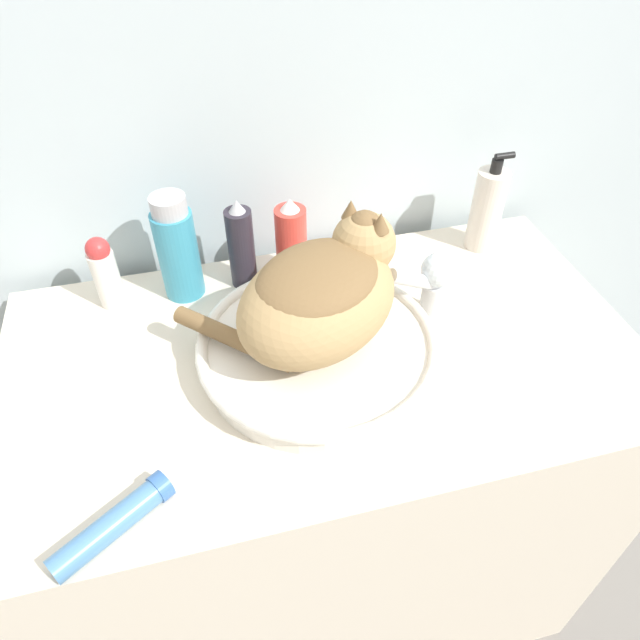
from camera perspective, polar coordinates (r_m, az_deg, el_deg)
wall_back at (r=1.04m, az=-4.71°, el=25.01°), size 8.00×0.05×2.40m
vanity_counter at (r=1.28m, az=0.40°, el=-16.37°), size 1.05×0.58×0.84m
sink_basin at (r=0.91m, az=-0.22°, el=-2.84°), size 0.38×0.38×0.05m
cat at (r=0.84m, az=0.13°, el=2.85°), size 0.38×0.32×0.19m
faucet at (r=0.98m, az=11.22°, el=3.81°), size 0.13×0.07×0.13m
mouthwash_bottle at (r=1.03m, az=-14.07°, el=6.90°), size 0.07×0.07×0.20m
soap_pump_bottle at (r=1.17m, az=16.34°, el=10.59°), size 0.06×0.06×0.20m
deodorant_stick at (r=1.05m, az=-20.69°, el=4.49°), size 0.05×0.05×0.14m
spray_bottle_trigger at (r=1.05m, az=-2.90°, el=7.83°), size 0.06×0.06×0.16m
hairspray_can_black at (r=1.04m, az=-7.89°, el=7.29°), size 0.05×0.05×0.18m
cream_tube at (r=0.79m, az=-19.88°, el=-18.59°), size 0.15×0.12×0.04m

